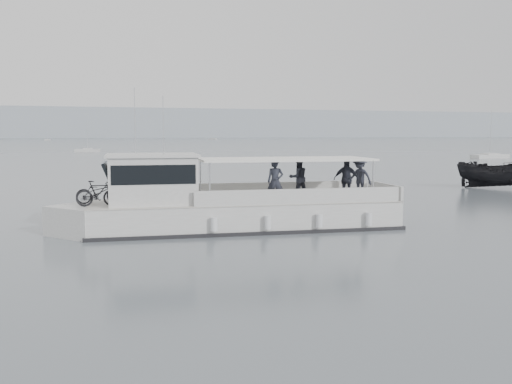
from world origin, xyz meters
name	(u,v)px	position (x,y,z in m)	size (l,w,h in m)	color
ground	(192,242)	(0.00, 0.00, 0.00)	(1400.00, 1400.00, 0.00)	#51595F
headland	(74,123)	(0.00, 560.00, 14.00)	(1400.00, 90.00, 28.00)	#939EA8
tour_boat	(215,206)	(1.54, 2.56, 1.04)	(15.25, 5.03, 6.34)	silver
dark_motorboat	(496,174)	(26.41, 14.17, 1.11)	(2.16, 5.74, 2.22)	black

